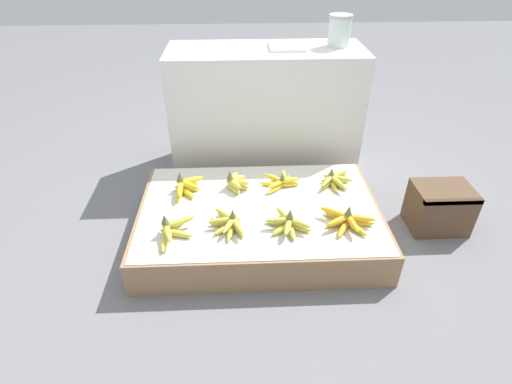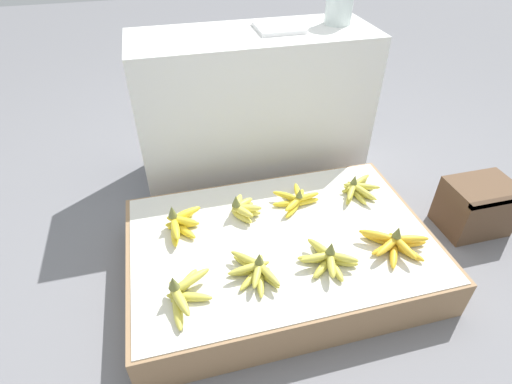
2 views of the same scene
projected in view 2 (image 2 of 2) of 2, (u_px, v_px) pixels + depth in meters
The scene contains 14 objects.
ground_plane at pixel (279, 268), 1.68m from camera, with size 10.00×10.00×0.00m, color slate.
display_platform at pixel (280, 253), 1.62m from camera, with size 1.19×0.79×0.18m.
back_vendor_table at pixel (254, 108), 2.02m from camera, with size 1.14×0.43×0.75m.
wooden_crate at pixel (476, 206), 1.81m from camera, with size 0.29×0.22×0.24m.
banana_bunch_front_left at pixel (183, 293), 1.32m from camera, with size 0.17×0.24×0.11m.
banana_bunch_front_midleft at pixel (256, 270), 1.40m from camera, with size 0.17×0.22×0.10m.
banana_bunch_front_midright at pixel (327, 259), 1.44m from camera, with size 0.22×0.21×0.10m.
banana_bunch_front_right at pixel (395, 244), 1.50m from camera, with size 0.25×0.21×0.10m.
banana_bunch_middle_left at pixel (180, 223), 1.58m from camera, with size 0.16×0.20×0.11m.
banana_bunch_middle_midleft at pixel (242, 208), 1.65m from camera, with size 0.13×0.18×0.11m.
banana_bunch_middle_midright at pixel (296, 200), 1.71m from camera, with size 0.21×0.19×0.09m.
banana_bunch_middle_right at pixel (357, 189), 1.77m from camera, with size 0.19×0.19×0.09m.
glass_jar at pixel (339, 4), 1.84m from camera, with size 0.13×0.13×0.17m.
foam_tray_white at pixel (278, 27), 1.81m from camera, with size 0.21×0.20×0.02m.
Camera 2 is at (-0.37, -1.06, 1.29)m, focal length 28.00 mm.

